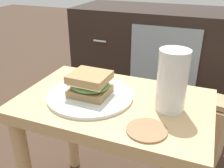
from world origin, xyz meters
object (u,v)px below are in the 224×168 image
object	(u,v)px
tv_cabinet	(151,54)
beer_glass	(172,81)
sandwich_front	(90,84)
coaster	(147,130)
plate	(90,95)
paper_bag	(197,127)

from	to	relation	value
tv_cabinet	beer_glass	xyz separation A→B (m)	(0.26, -0.94, 0.25)
sandwich_front	coaster	xyz separation A→B (m)	(0.20, -0.10, -0.04)
plate	coaster	xyz separation A→B (m)	(0.20, -0.10, -0.00)
beer_glass	paper_bag	size ratio (longest dim) A/B	0.52
tv_cabinet	plate	xyz separation A→B (m)	(0.03, -0.96, 0.17)
tv_cabinet	beer_glass	bearing A→B (deg)	-74.26
plate	coaster	world-z (taller)	plate
beer_glass	coaster	distance (m)	0.15
sandwich_front	beer_glass	xyz separation A→B (m)	(0.23, 0.02, 0.04)
plate	beer_glass	xyz separation A→B (m)	(0.23, 0.02, 0.08)
tv_cabinet	plate	bearing A→B (deg)	-87.94
plate	paper_bag	xyz separation A→B (m)	(0.32, 0.42, -0.31)
tv_cabinet	coaster	bearing A→B (deg)	-77.58
paper_bag	tv_cabinet	bearing A→B (deg)	123.06
beer_glass	paper_bag	bearing A→B (deg)	78.06
tv_cabinet	beer_glass	world-z (taller)	beer_glass
sandwich_front	paper_bag	size ratio (longest dim) A/B	0.37
plate	paper_bag	distance (m)	0.61
tv_cabinet	paper_bag	size ratio (longest dim) A/B	2.96
sandwich_front	paper_bag	bearing A→B (deg)	53.18
plate	coaster	bearing A→B (deg)	-27.13
beer_glass	coaster	world-z (taller)	beer_glass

